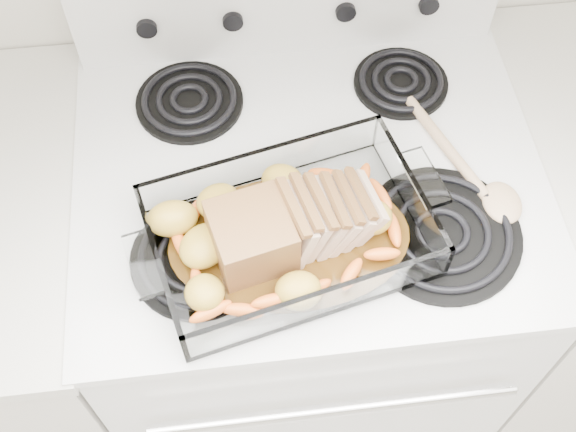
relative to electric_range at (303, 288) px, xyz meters
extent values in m
cube|color=white|center=(0.00, 0.00, -0.02)|extent=(0.76, 0.65, 0.92)
cylinder|color=silver|center=(0.00, -0.36, 0.26)|extent=(0.61, 0.02, 0.02)
cube|color=white|center=(0.00, 0.00, 0.44)|extent=(0.78, 0.67, 0.02)
cube|color=white|center=(0.00, 0.29, 0.54)|extent=(0.76, 0.06, 0.18)
cylinder|color=black|center=(-0.19, -0.16, 0.46)|extent=(0.21, 0.21, 0.01)
cylinder|color=black|center=(0.19, -0.16, 0.46)|extent=(0.25, 0.25, 0.01)
cylinder|color=black|center=(-0.19, 0.16, 0.46)|extent=(0.19, 0.19, 0.01)
cylinder|color=black|center=(0.19, 0.16, 0.46)|extent=(0.17, 0.17, 0.01)
cylinder|color=black|center=(-0.25, 0.26, 0.54)|extent=(0.04, 0.02, 0.04)
cylinder|color=black|center=(-0.10, 0.26, 0.54)|extent=(0.04, 0.02, 0.04)
cylinder|color=black|center=(0.10, 0.26, 0.54)|extent=(0.04, 0.02, 0.04)
cylinder|color=black|center=(0.25, 0.26, 0.54)|extent=(0.04, 0.02, 0.04)
cube|color=silver|center=(-0.67, 0.00, -0.03)|extent=(0.55, 0.65, 0.90)
cube|color=white|center=(-0.05, -0.15, 0.47)|extent=(0.40, 0.27, 0.01)
cube|color=white|center=(-0.05, -0.28, 0.50)|extent=(0.40, 0.01, 0.07)
cube|color=white|center=(-0.05, -0.02, 0.50)|extent=(0.40, 0.01, 0.07)
cube|color=white|center=(-0.25, -0.15, 0.50)|extent=(0.01, 0.27, 0.07)
cube|color=white|center=(0.15, -0.15, 0.50)|extent=(0.01, 0.27, 0.07)
cylinder|color=#3F260A|center=(-0.05, -0.15, 0.47)|extent=(0.23, 0.23, 0.00)
cube|color=brown|center=(-0.11, -0.15, 0.52)|extent=(0.11, 0.11, 0.09)
cube|color=tan|center=(-0.04, -0.15, 0.51)|extent=(0.04, 0.11, 0.09)
cube|color=tan|center=(-0.02, -0.15, 0.51)|extent=(0.05, 0.11, 0.08)
cube|color=tan|center=(0.00, -0.15, 0.51)|extent=(0.05, 0.10, 0.08)
cube|color=tan|center=(0.02, -0.15, 0.51)|extent=(0.05, 0.10, 0.07)
cube|color=tan|center=(0.04, -0.15, 0.51)|extent=(0.05, 0.10, 0.07)
cube|color=tan|center=(0.06, -0.15, 0.51)|extent=(0.06, 0.10, 0.06)
ellipsoid|color=orange|center=(-0.20, -0.24, 0.48)|extent=(0.06, 0.02, 0.02)
ellipsoid|color=orange|center=(0.07, -0.24, 0.48)|extent=(0.06, 0.02, 0.02)
ellipsoid|color=orange|center=(0.12, -0.13, 0.48)|extent=(0.06, 0.02, 0.02)
ellipsoid|color=orange|center=(-0.21, -0.11, 0.48)|extent=(0.06, 0.02, 0.02)
ellipsoid|color=gold|center=(-0.21, -0.07, 0.49)|extent=(0.07, 0.06, 0.05)
ellipsoid|color=gold|center=(-0.03, -0.06, 0.49)|extent=(0.07, 0.06, 0.05)
ellipsoid|color=gold|center=(0.08, -0.17, 0.49)|extent=(0.07, 0.06, 0.05)
cylinder|color=#D5AE83|center=(0.24, 0.00, 0.46)|extent=(0.10, 0.22, 0.02)
ellipsoid|color=#D5AE83|center=(0.30, -0.12, 0.46)|extent=(0.06, 0.08, 0.02)
camera|label=1|loc=(-0.12, -0.71, 1.42)|focal=45.00mm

